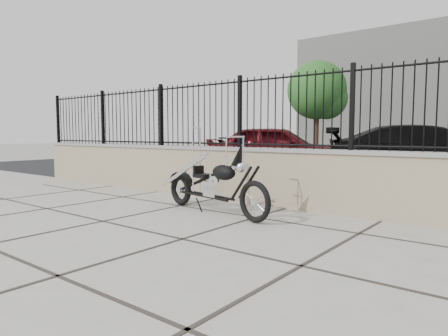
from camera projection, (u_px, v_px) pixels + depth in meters
ground_plane at (182, 239)px, 4.54m from camera, size 90.00×90.00×0.00m
parking_lot at (425, 167)px, 14.34m from camera, size 30.00×30.00×0.00m
retaining_wall at (290, 178)px, 6.46m from camera, size 14.00×0.36×0.96m
iron_fence at (290, 111)px, 6.37m from camera, size 14.00×0.08×1.20m
chopper_motorcycle at (212, 169)px, 6.01m from camera, size 2.24×0.83×1.32m
car_red at (277, 149)px, 12.13m from camera, size 4.64×3.25×1.47m
car_black at (428, 154)px, 9.82m from camera, size 5.28×3.71×1.42m
bollard_a at (241, 161)px, 9.50m from camera, size 0.15×0.15×1.10m
tree_left at (317, 87)px, 20.66m from camera, size 3.03×3.03×5.12m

